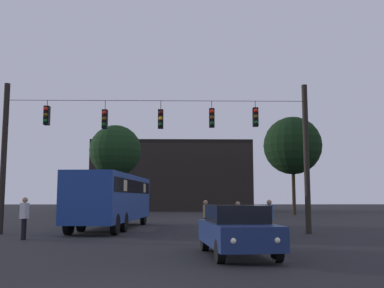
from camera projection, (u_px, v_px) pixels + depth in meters
ground_plane at (165, 222)px, 32.36m from camera, size 168.00×168.00×0.00m
overhead_signal_span at (156, 145)px, 21.86m from camera, size 15.22×0.44×7.42m
city_bus at (113, 196)px, 25.09m from camera, size 3.30×11.15×3.00m
car_near_right at (237, 229)px, 13.40m from camera, size 2.21×4.46×1.52m
pedestrian_crossing_left at (24, 215)px, 18.55m from camera, size 0.30×0.40×1.76m
pedestrian_crossing_center at (206, 215)px, 20.96m from camera, size 0.25×0.37×1.63m
pedestrian_crossing_right at (238, 217)px, 19.86m from camera, size 0.30×0.40×1.58m
pedestrian_near_bus at (269, 216)px, 19.34m from camera, size 0.28×0.39×1.66m
corner_building at (172, 176)px, 61.45m from camera, size 21.41×8.28×9.38m
tree_left_silhouette at (292, 146)px, 46.42m from camera, size 6.07×6.07×10.23m
tree_behind_building at (115, 151)px, 44.68m from camera, size 5.21×5.21×9.07m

